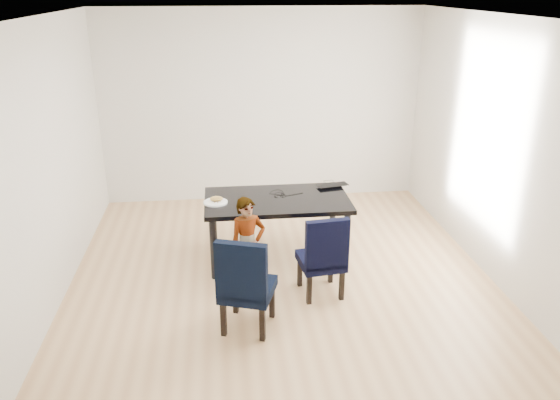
{
  "coord_description": "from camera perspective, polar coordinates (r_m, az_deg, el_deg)",
  "views": [
    {
      "loc": [
        -0.6,
        -5.1,
        2.97
      ],
      "look_at": [
        0.0,
        0.2,
        0.85
      ],
      "focal_mm": 35.0,
      "sensor_mm": 36.0,
      "label": 1
    }
  ],
  "objects": [
    {
      "name": "sandwich",
      "position": [
        5.97,
        -6.66,
        0.14
      ],
      "size": [
        0.15,
        0.08,
        0.06
      ],
      "primitive_type": "ellipsoid",
      "rotation": [
        0.0,
        0.0,
        0.12
      ],
      "color": "gold",
      "rests_on": "plate"
    },
    {
      "name": "ceiling",
      "position": [
        5.15,
        0.26,
        18.71
      ],
      "size": [
        4.5,
        5.0,
        0.01
      ],
      "primitive_type": "cube",
      "color": "white",
      "rests_on": "wall_back"
    },
    {
      "name": "plate",
      "position": [
        5.98,
        -6.76,
        -0.23
      ],
      "size": [
        0.33,
        0.33,
        0.01
      ],
      "primitive_type": "cylinder",
      "rotation": [
        0.0,
        0.0,
        -0.3
      ],
      "color": "white",
      "rests_on": "dining_table"
    },
    {
      "name": "wall_front",
      "position": [
        3.12,
        5.66,
        -9.74
      ],
      "size": [
        4.5,
        0.01,
        2.7
      ],
      "primitive_type": "cube",
      "color": "white",
      "rests_on": "ground"
    },
    {
      "name": "dining_table",
      "position": [
        6.21,
        -0.31,
        -3.06
      ],
      "size": [
        1.6,
        0.9,
        0.75
      ],
      "primitive_type": "cube",
      "color": "black",
      "rests_on": "floor"
    },
    {
      "name": "wall_back",
      "position": [
        7.8,
        -1.93,
        9.67
      ],
      "size": [
        4.5,
        0.01,
        2.7
      ],
      "primitive_type": "cube",
      "color": "silver",
      "rests_on": "ground"
    },
    {
      "name": "cable_tangle",
      "position": [
        6.13,
        -0.02,
        0.45
      ],
      "size": [
        0.16,
        0.16,
        0.01
      ],
      "primitive_type": "torus",
      "rotation": [
        0.0,
        0.0,
        -0.3
      ],
      "color": "black",
      "rests_on": "dining_table"
    },
    {
      "name": "chair_left",
      "position": [
        4.98,
        -3.39,
        -8.47
      ],
      "size": [
        0.58,
        0.59,
        0.95
      ],
      "primitive_type": "cube",
      "rotation": [
        0.0,
        0.0,
        -0.33
      ],
      "color": "black",
      "rests_on": "floor"
    },
    {
      "name": "floor",
      "position": [
        5.94,
        0.22,
        -8.4
      ],
      "size": [
        4.5,
        5.0,
        0.01
      ],
      "primitive_type": "cube",
      "color": "tan",
      "rests_on": "ground"
    },
    {
      "name": "child",
      "position": [
        5.54,
        -3.37,
        -4.76
      ],
      "size": [
        0.43,
        0.34,
        1.02
      ],
      "primitive_type": "imported",
      "rotation": [
        0.0,
        0.0,
        0.28
      ],
      "color": "orange",
      "rests_on": "floor"
    },
    {
      "name": "wall_right",
      "position": [
        6.07,
        21.97,
        4.58
      ],
      "size": [
        0.01,
        5.0,
        2.7
      ],
      "primitive_type": "cube",
      "color": "silver",
      "rests_on": "ground"
    },
    {
      "name": "wall_left",
      "position": [
        5.61,
        -23.35,
        3.05
      ],
      "size": [
        0.01,
        5.0,
        2.7
      ],
      "primitive_type": "cube",
      "color": "silver",
      "rests_on": "ground"
    },
    {
      "name": "laptop",
      "position": [
        6.48,
        5.34,
        1.65
      ],
      "size": [
        0.4,
        0.3,
        0.03
      ],
      "primitive_type": "imported",
      "rotation": [
        0.0,
        0.0,
        3.33
      ],
      "color": "black",
      "rests_on": "dining_table"
    },
    {
      "name": "chair_right",
      "position": [
        5.52,
        4.31,
        -5.62
      ],
      "size": [
        0.48,
        0.49,
        0.89
      ],
      "primitive_type": "cube",
      "rotation": [
        0.0,
        0.0,
        0.12
      ],
      "color": "black",
      "rests_on": "floor"
    }
  ]
}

